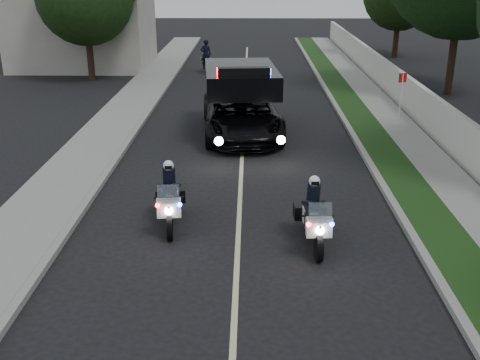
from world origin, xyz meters
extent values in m
plane|color=black|center=(0.00, 0.00, 0.00)|extent=(120.00, 120.00, 0.00)
cube|color=gray|center=(4.10, 10.00, 0.07)|extent=(0.20, 60.00, 0.15)
cube|color=#193814|center=(4.80, 10.00, 0.08)|extent=(1.20, 60.00, 0.16)
cube|color=gray|center=(6.10, 10.00, 0.08)|extent=(1.40, 60.00, 0.16)
cube|color=beige|center=(7.10, 10.00, 0.75)|extent=(0.22, 60.00, 1.50)
cube|color=gray|center=(-4.10, 10.00, 0.07)|extent=(0.20, 60.00, 0.15)
cube|color=gray|center=(-5.20, 10.00, 0.08)|extent=(2.00, 60.00, 0.16)
cube|color=#A8A396|center=(-10.00, 26.00, 3.50)|extent=(8.00, 6.00, 7.00)
cube|color=#BFB78C|center=(0.00, 10.00, 0.00)|extent=(0.12, 50.00, 0.01)
imported|color=black|center=(-0.06, 11.01, 0.00)|extent=(3.30, 6.23, 2.92)
imported|color=black|center=(-2.36, 24.20, 0.00)|extent=(0.78, 1.88, 0.96)
imported|color=black|center=(-2.36, 24.20, 0.00)|extent=(0.66, 0.49, 1.71)
camera|label=1|loc=(0.27, -9.92, 6.09)|focal=43.05mm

